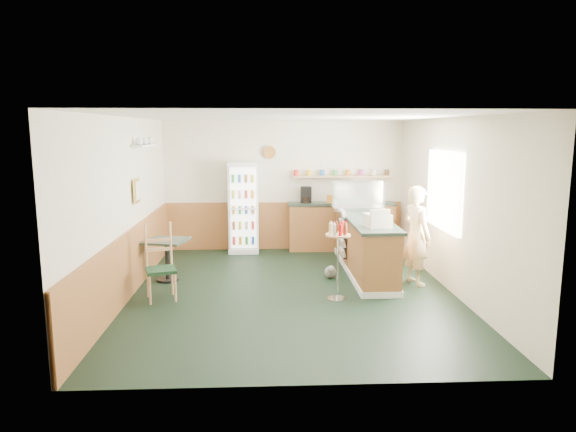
{
  "coord_description": "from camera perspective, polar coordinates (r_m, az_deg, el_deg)",
  "views": [
    {
      "loc": [
        -0.42,
        -7.73,
        2.51
      ],
      "look_at": [
        -0.03,
        0.6,
        1.1
      ],
      "focal_mm": 32.0,
      "sensor_mm": 36.0,
      "label": 1
    }
  ],
  "objects": [
    {
      "name": "cafe_table",
      "position": [
        8.82,
        -13.31,
        -3.9
      ],
      "size": [
        0.77,
        0.77,
        0.7
      ],
      "rotation": [
        0.0,
        0.0,
        -0.24
      ],
      "color": "black",
      "rests_on": "ground"
    },
    {
      "name": "drinks_fridge",
      "position": [
        10.6,
        -4.97,
        0.96
      ],
      "size": [
        0.62,
        0.53,
        1.87
      ],
      "color": "white",
      "rests_on": "ground"
    },
    {
      "name": "dog_doorstop",
      "position": [
        8.85,
        4.73,
        -6.17
      ],
      "size": [
        0.2,
        0.26,
        0.24
      ],
      "rotation": [
        0.0,
        0.0,
        -0.37
      ],
      "color": "gray",
      "rests_on": "ground"
    },
    {
      "name": "ground",
      "position": [
        8.14,
        0.39,
        -8.39
      ],
      "size": [
        6.0,
        6.0,
        0.0
      ],
      "primitive_type": "plane",
      "color": "black",
      "rests_on": "ground"
    },
    {
      "name": "service_counter",
      "position": [
        9.22,
        8.45,
        -3.39
      ],
      "size": [
        0.68,
        3.01,
        1.01
      ],
      "color": "#975E30",
      "rests_on": "ground"
    },
    {
      "name": "cafe_chair",
      "position": [
        7.93,
        -13.86,
        -4.7
      ],
      "size": [
        0.53,
        0.53,
        1.14
      ],
      "rotation": [
        0.0,
        0.0,
        0.3
      ],
      "color": "black",
      "rests_on": "ground"
    },
    {
      "name": "back_counter",
      "position": [
        10.84,
        5.88,
        -0.92
      ],
      "size": [
        2.24,
        0.42,
        1.69
      ],
      "color": "#975E30",
      "rests_on": "ground"
    },
    {
      "name": "shopkeeper",
      "position": [
        8.59,
        14.07,
        -2.12
      ],
      "size": [
        0.55,
        0.64,
        1.63
      ],
      "primitive_type": "imported",
      "rotation": [
        0.0,
        0.0,
        1.92
      ],
      "color": "tan",
      "rests_on": "ground"
    },
    {
      "name": "room_envelope",
      "position": [
        8.53,
        -1.39,
        2.92
      ],
      "size": [
        5.04,
        6.02,
        2.72
      ],
      "color": "beige",
      "rests_on": "ground"
    },
    {
      "name": "display_case",
      "position": [
        9.79,
        7.74,
        2.25
      ],
      "size": [
        0.95,
        0.5,
        0.54
      ],
      "color": "silver",
      "rests_on": "service_counter"
    },
    {
      "name": "newspaper_rack",
      "position": [
        9.31,
        6.08,
        -1.95
      ],
      "size": [
        0.09,
        0.43,
        0.86
      ],
      "color": "black",
      "rests_on": "ground"
    },
    {
      "name": "condiment_stand",
      "position": [
        7.61,
        5.55,
        -3.64
      ],
      "size": [
        0.37,
        0.37,
        1.16
      ],
      "rotation": [
        0.0,
        0.0,
        0.14
      ],
      "color": "silver",
      "rests_on": "ground"
    },
    {
      "name": "cash_register",
      "position": [
        8.13,
        9.91,
        -0.48
      ],
      "size": [
        0.41,
        0.43,
        0.2
      ],
      "primitive_type": "cube",
      "rotation": [
        0.0,
        0.0,
        0.18
      ],
      "color": "beige",
      "rests_on": "service_counter"
    }
  ]
}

